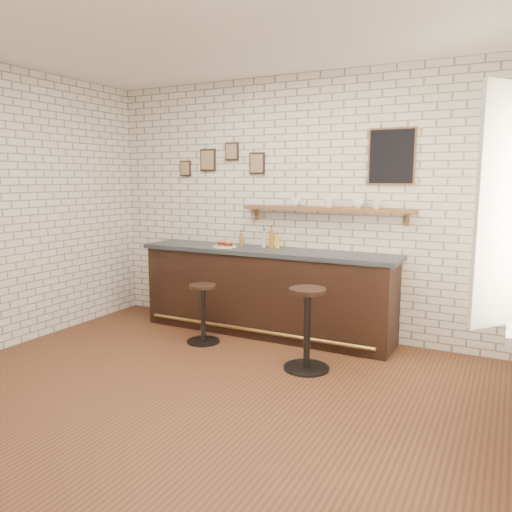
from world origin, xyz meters
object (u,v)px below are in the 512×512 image
object	(u,v)px
shelf_cup_a	(295,202)
shelf_cup_d	(376,204)
bar_counter	(265,291)
bitters_bottle_brown	(242,239)
condiment_bottle_yellow	(277,242)
bar_stool_left	(203,311)
bar_stool_right	(307,326)
bitters_bottle_white	(264,240)
shelf_cup_c	(358,204)
shelf_cup_b	(329,203)
bitters_bottle_amber	(271,239)
sandwich_plate	(225,247)
ciabatta_sandwich	(226,243)

from	to	relation	value
shelf_cup_a	shelf_cup_d	size ratio (longest dim) A/B	1.21
bar_counter	bitters_bottle_brown	distance (m)	0.71
bar_counter	condiment_bottle_yellow	world-z (taller)	condiment_bottle_yellow
bar_stool_left	bar_stool_right	bearing A→B (deg)	-9.14
bitters_bottle_white	shelf_cup_c	world-z (taller)	shelf_cup_c
bitters_bottle_white	shelf_cup_b	world-z (taller)	shelf_cup_b
shelf_cup_a	shelf_cup_b	distance (m)	0.41
bar_counter	bitters_bottle_amber	xyz separation A→B (m)	(0.01, 0.13, 0.61)
shelf_cup_d	condiment_bottle_yellow	bearing A→B (deg)	-169.66
sandwich_plate	shelf_cup_d	world-z (taller)	shelf_cup_d
sandwich_plate	bar_stool_left	bearing A→B (deg)	-86.12
bitters_bottle_brown	condiment_bottle_yellow	size ratio (longest dim) A/B	1.08
bitters_bottle_brown	bar_stool_right	xyz separation A→B (m)	(1.25, -0.96, -0.66)
bitters_bottle_amber	condiment_bottle_yellow	xyz separation A→B (m)	(0.08, -0.00, -0.03)
bitters_bottle_brown	bitters_bottle_amber	xyz separation A→B (m)	(0.40, 0.00, 0.03)
bar_stool_left	shelf_cup_b	xyz separation A→B (m)	(1.16, 0.82, 1.19)
condiment_bottle_yellow	bitters_bottle_amber	bearing A→B (deg)	180.00
sandwich_plate	shelf_cup_a	bearing A→B (deg)	19.38
bitters_bottle_brown	condiment_bottle_yellow	distance (m)	0.48
sandwich_plate	condiment_bottle_yellow	distance (m)	0.63
sandwich_plate	bitters_bottle_brown	size ratio (longest dim) A/B	1.46
bitters_bottle_amber	bitters_bottle_brown	bearing A→B (deg)	-180.00
bar_counter	sandwich_plate	distance (m)	0.72
bar_counter	bitters_bottle_amber	size ratio (longest dim) A/B	11.90
shelf_cup_c	shelf_cup_d	bearing A→B (deg)	-74.49
bar_counter	shelf_cup_d	size ratio (longest dim) A/B	31.29
shelf_cup_a	shelf_cup_c	bearing A→B (deg)	2.03
shelf_cup_c	shelf_cup_a	bearing A→B (deg)	105.51
shelf_cup_a	bar_stool_right	bearing A→B (deg)	-58.79
shelf_cup_b	shelf_cup_a	bearing A→B (deg)	143.45
bar_counter	shelf_cup_b	size ratio (longest dim) A/B	30.30
condiment_bottle_yellow	bar_stool_left	size ratio (longest dim) A/B	0.27
bitters_bottle_brown	bitters_bottle_amber	distance (m)	0.40
sandwich_plate	shelf_cup_b	size ratio (longest dim) A/B	2.74
ciabatta_sandwich	bitters_bottle_brown	xyz separation A→B (m)	(0.11, 0.20, 0.03)
condiment_bottle_yellow	bar_stool_right	size ratio (longest dim) A/B	0.22
bar_counter	shelf_cup_c	size ratio (longest dim) A/B	23.87
bar_counter	shelf_cup_c	bearing A→B (deg)	11.17
ciabatta_sandwich	bitters_bottle_brown	distance (m)	0.23
bar_stool_left	bitters_bottle_amber	bearing A→B (deg)	57.25
bar_counter	bitters_bottle_amber	bearing A→B (deg)	84.43
shelf_cup_b	shelf_cup_c	bearing A→B (deg)	-36.55
ciabatta_sandwich	shelf_cup_c	distance (m)	1.61
shelf_cup_a	shelf_cup_b	bearing A→B (deg)	2.03
sandwich_plate	bar_stool_right	distance (m)	1.67
bar_counter	shelf_cup_c	world-z (taller)	shelf_cup_c
bar_counter	bitters_bottle_amber	distance (m)	0.62
bitters_bottle_brown	condiment_bottle_yellow	xyz separation A→B (m)	(0.48, 0.00, -0.00)
bitters_bottle_brown	condiment_bottle_yellow	world-z (taller)	bitters_bottle_brown
ciabatta_sandwich	bar_stool_left	xyz separation A→B (m)	(0.03, -0.55, -0.71)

